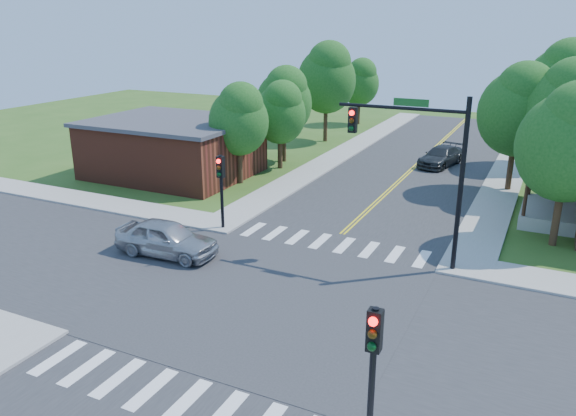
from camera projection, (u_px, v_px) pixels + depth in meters
The scene contains 24 objects.
ground at pixel (271, 301), 20.88m from camera, with size 100.00×100.00×0.00m, color #31571B.
road_ns at pixel (271, 300), 20.88m from camera, with size 10.00×90.00×0.04m, color #2D2D30.
road_ew at pixel (271, 300), 20.88m from camera, with size 90.00×10.00×0.04m, color #2D2D30.
intersection_patch at pixel (271, 301), 20.88m from camera, with size 10.20×10.20×0.06m, color #2D2D30.
sidewalk_nw at pixel (178, 162), 40.88m from camera, with size 40.00×40.00×0.14m.
crosswalk_north at pixel (332, 243), 26.16m from camera, with size 8.85×2.00×0.01m.
crosswalk_south at pixel (168, 395), 15.58m from camera, with size 8.85×2.00×0.01m.
centerline at pixel (271, 300), 20.87m from camera, with size 0.30×90.00×0.01m.
signal_mast_ne at pixel (420, 153), 22.50m from camera, with size 5.30×0.42×7.20m.
signal_pole_se at pixel (373, 352), 12.93m from camera, with size 0.34×0.42×3.80m.
signal_pole_nw at pixel (221, 178), 27.10m from camera, with size 0.34×0.42×3.80m.
building_nw at pixel (173, 147), 37.40m from camera, with size 10.40×8.40×3.73m.
tree_e_a at pixel (571, 140), 24.44m from camera, with size 4.46×4.24×7.58m.
tree_e_b at pixel (567, 108), 30.78m from camera, with size 4.78×4.54×8.12m.
tree_e_c at pixel (564, 84), 37.92m from camera, with size 5.22×4.96×8.88m.
tree_e_d at pixel (566, 90), 45.73m from camera, with size 4.03×3.83×6.85m.
tree_w_a at pixel (239, 118), 34.58m from camera, with size 3.78×3.59×6.43m.
tree_w_b at pixel (284, 99), 40.00m from camera, with size 4.10×3.89×6.97m.
tree_w_c at pixel (327, 76), 46.56m from camera, with size 4.94×4.69×8.40m.
tree_w_d at pixel (360, 81), 54.84m from camera, with size 3.82×3.63×6.50m.
tree_house at pixel (520, 108), 32.55m from camera, with size 4.58×4.35×7.79m.
tree_bldg at pixel (281, 111), 38.26m from camera, with size 3.62×3.44×6.15m.
car_silver at pixel (166, 239), 24.65m from camera, with size 4.73×2.06×1.59m, color #ACAEB3.
car_dgrey at pixel (441, 157), 39.90m from camera, with size 2.88×4.95×1.35m, color #2C2F31.
Camera 1 is at (8.70, -16.56, 9.94)m, focal length 35.00 mm.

